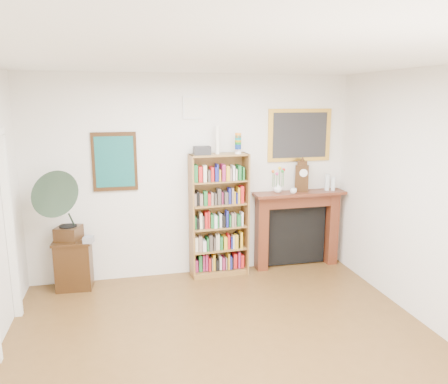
% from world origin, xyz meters
% --- Properties ---
extents(room, '(4.51, 5.01, 2.81)m').
position_xyz_m(room, '(0.00, 0.00, 1.40)').
color(room, brown).
rests_on(room, ground).
extents(teal_poster, '(0.58, 0.04, 0.78)m').
position_xyz_m(teal_poster, '(-1.05, 2.48, 1.65)').
color(teal_poster, black).
rests_on(teal_poster, back_wall).
extents(small_picture, '(0.26, 0.04, 0.30)m').
position_xyz_m(small_picture, '(0.00, 2.48, 2.35)').
color(small_picture, white).
rests_on(small_picture, back_wall).
extents(gilt_painting, '(0.95, 0.04, 0.75)m').
position_xyz_m(gilt_painting, '(1.55, 2.48, 1.95)').
color(gilt_painting, gold).
rests_on(gilt_painting, back_wall).
extents(bookshelf, '(0.81, 0.33, 1.99)m').
position_xyz_m(bookshelf, '(0.33, 2.34, 0.97)').
color(bookshelf, brown).
rests_on(bookshelf, floor).
extents(side_cabinet, '(0.51, 0.38, 0.66)m').
position_xyz_m(side_cabinet, '(-1.64, 2.30, 0.33)').
color(side_cabinet, black).
rests_on(side_cabinet, floor).
extents(fireplace, '(1.36, 0.34, 1.14)m').
position_xyz_m(fireplace, '(1.52, 2.40, 0.67)').
color(fireplace, '#4C2111').
rests_on(fireplace, floor).
extents(gramophone, '(0.78, 0.87, 0.96)m').
position_xyz_m(gramophone, '(-1.68, 2.18, 1.20)').
color(gramophone, black).
rests_on(gramophone, side_cabinet).
extents(cd_stack, '(0.14, 0.14, 0.08)m').
position_xyz_m(cd_stack, '(-1.42, 2.17, 0.70)').
color(cd_stack, '#ADAEBA').
rests_on(cd_stack, side_cabinet).
extents(mantel_clock, '(0.22, 0.18, 0.45)m').
position_xyz_m(mantel_clock, '(1.57, 2.38, 1.36)').
color(mantel_clock, black).
rests_on(mantel_clock, fireplace).
extents(flower_vase, '(0.14, 0.14, 0.13)m').
position_xyz_m(flower_vase, '(1.20, 2.38, 1.21)').
color(flower_vase, white).
rests_on(flower_vase, fireplace).
extents(teacup, '(0.10, 0.10, 0.08)m').
position_xyz_m(teacup, '(1.39, 2.26, 1.18)').
color(teacup, silver).
rests_on(teacup, fireplace).
extents(bottle_left, '(0.07, 0.07, 0.24)m').
position_xyz_m(bottle_left, '(1.96, 2.36, 1.26)').
color(bottle_left, silver).
rests_on(bottle_left, fireplace).
extents(bottle_right, '(0.06, 0.06, 0.20)m').
position_xyz_m(bottle_right, '(2.04, 2.33, 1.24)').
color(bottle_right, silver).
rests_on(bottle_right, fireplace).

